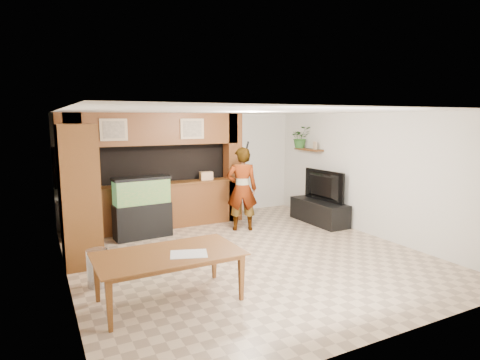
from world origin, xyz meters
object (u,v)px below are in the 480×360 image
pantry_cabinet (79,195)px  aquarium (142,208)px  television (320,186)px  person (242,189)px  dining_table (170,278)px

pantry_cabinet → aquarium: size_ratio=1.85×
aquarium → television: 4.13m
person → dining_table: person is taller
pantry_cabinet → dining_table: (0.89, -2.19, -0.85)m
aquarium → person: person is taller
aquarium → television: size_ratio=1.01×
pantry_cabinet → dining_table: 2.51m
television → pantry_cabinet: bearing=88.7°
dining_table → person: bearing=46.2°
aquarium → person: (2.12, -0.44, 0.30)m
person → dining_table: bearing=71.0°
aquarium → dining_table: size_ratio=0.66×
aquarium → person: 2.19m
television → aquarium: bearing=75.6°
aquarium → person: bearing=-15.6°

